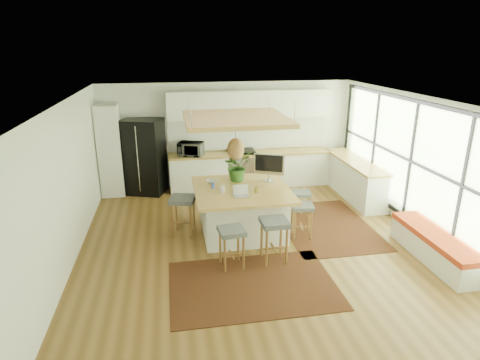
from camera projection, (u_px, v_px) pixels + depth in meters
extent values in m
plane|color=brown|center=(255.00, 242.00, 7.79)|extent=(7.00, 7.00, 0.00)
plane|color=white|center=(257.00, 100.00, 6.93)|extent=(7.00, 7.00, 0.00)
plane|color=white|center=(228.00, 134.00, 10.63)|extent=(6.50, 0.00, 6.50)
plane|color=white|center=(328.00, 280.00, 4.10)|extent=(6.50, 0.00, 6.50)
plane|color=white|center=(67.00, 185.00, 6.83)|extent=(0.00, 7.00, 7.00)
plane|color=white|center=(419.00, 166.00, 7.89)|extent=(0.00, 7.00, 7.00)
cube|color=white|center=(111.00, 151.00, 9.91)|extent=(0.55, 0.60, 2.25)
cube|color=white|center=(250.00, 170.00, 10.71)|extent=(4.20, 0.60, 0.88)
cube|color=#B0893E|center=(251.00, 153.00, 10.56)|extent=(4.24, 0.64, 0.05)
cube|color=white|center=(248.00, 134.00, 10.70)|extent=(4.20, 0.02, 0.80)
cube|color=white|center=(250.00, 104.00, 10.29)|extent=(4.20, 0.34, 0.70)
cube|color=white|center=(354.00, 179.00, 10.00)|extent=(0.60, 2.50, 0.88)
cube|color=#B0893E|center=(356.00, 161.00, 9.85)|extent=(0.64, 2.54, 0.05)
cube|color=black|center=(253.00, 285.00, 6.40)|extent=(2.60, 1.80, 0.01)
cube|color=black|center=(325.00, 226.00, 8.47)|extent=(1.80, 2.60, 0.01)
imported|color=#A5A5AA|center=(191.00, 147.00, 10.20)|extent=(0.68, 0.52, 0.41)
imported|color=#1E4C19|center=(237.00, 169.00, 8.30)|extent=(0.80, 0.82, 0.48)
imported|color=white|center=(212.00, 181.00, 8.23)|extent=(0.30, 0.30, 0.06)
cylinder|color=blue|center=(213.00, 184.00, 7.89)|extent=(0.07, 0.07, 0.19)
cylinder|color=white|center=(223.00, 188.00, 7.68)|extent=(0.07, 0.07, 0.19)
cylinder|color=olive|center=(258.00, 188.00, 7.65)|extent=(0.07, 0.07, 0.19)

